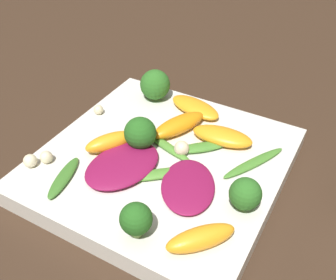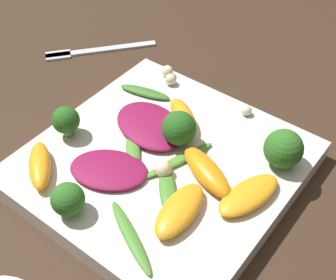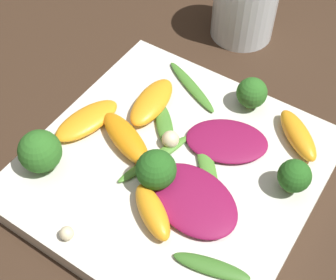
% 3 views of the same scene
% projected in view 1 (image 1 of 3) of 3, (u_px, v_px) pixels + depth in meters
% --- Properties ---
extents(ground_plane, '(2.40, 2.40, 0.00)m').
position_uv_depth(ground_plane, '(162.00, 172.00, 0.48)').
color(ground_plane, '#382619').
extents(plate, '(0.27, 0.27, 0.02)m').
position_uv_depth(plate, '(162.00, 164.00, 0.47)').
color(plate, silver).
rests_on(plate, ground_plane).
extents(radicchio_leaf_0, '(0.09, 0.11, 0.01)m').
position_uv_depth(radicchio_leaf_0, '(123.00, 165.00, 0.44)').
color(radicchio_leaf_0, maroon).
rests_on(radicchio_leaf_0, plate).
extents(radicchio_leaf_1, '(0.09, 0.10, 0.01)m').
position_uv_depth(radicchio_leaf_1, '(188.00, 186.00, 0.42)').
color(radicchio_leaf_1, maroon).
rests_on(radicchio_leaf_1, plate).
extents(orange_segment_0, '(0.06, 0.07, 0.02)m').
position_uv_depth(orange_segment_0, '(201.00, 238.00, 0.36)').
color(orange_segment_0, orange).
rests_on(orange_segment_0, plate).
extents(orange_segment_1, '(0.08, 0.04, 0.02)m').
position_uv_depth(orange_segment_1, '(222.00, 136.00, 0.48)').
color(orange_segment_1, orange).
rests_on(orange_segment_1, plate).
extents(orange_segment_2, '(0.05, 0.06, 0.02)m').
position_uv_depth(orange_segment_2, '(110.00, 142.00, 0.47)').
color(orange_segment_2, orange).
rests_on(orange_segment_2, plate).
extents(orange_segment_3, '(0.08, 0.05, 0.01)m').
position_uv_depth(orange_segment_3, '(195.00, 107.00, 0.53)').
color(orange_segment_3, orange).
rests_on(orange_segment_3, plate).
extents(orange_segment_4, '(0.06, 0.08, 0.02)m').
position_uv_depth(orange_segment_4, '(179.00, 125.00, 0.50)').
color(orange_segment_4, orange).
rests_on(orange_segment_4, plate).
extents(broccoli_floret_0, '(0.03, 0.03, 0.04)m').
position_uv_depth(broccoli_floret_0, '(136.00, 219.00, 0.36)').
color(broccoli_floret_0, '#7A9E51').
rests_on(broccoli_floret_0, plate).
extents(broccoli_floret_1, '(0.03, 0.03, 0.04)m').
position_uv_depth(broccoli_floret_1, '(245.00, 194.00, 0.39)').
color(broccoli_floret_1, '#7A9E51').
rests_on(broccoli_floret_1, plate).
extents(broccoli_floret_2, '(0.04, 0.04, 0.04)m').
position_uv_depth(broccoli_floret_2, '(141.00, 132.00, 0.46)').
color(broccoli_floret_2, '#84AD5B').
rests_on(broccoli_floret_2, plate).
extents(broccoli_floret_3, '(0.04, 0.04, 0.04)m').
position_uv_depth(broccoli_floret_3, '(155.00, 85.00, 0.55)').
color(broccoli_floret_3, '#84AD5B').
rests_on(broccoli_floret_3, plate).
extents(arugula_sprig_0, '(0.03, 0.07, 0.01)m').
position_uv_depth(arugula_sprig_0, '(64.00, 177.00, 0.43)').
color(arugula_sprig_0, '#3D7528').
rests_on(arugula_sprig_0, plate).
extents(arugula_sprig_1, '(0.09, 0.04, 0.01)m').
position_uv_depth(arugula_sprig_1, '(164.00, 145.00, 0.48)').
color(arugula_sprig_1, '#518E33').
rests_on(arugula_sprig_1, plate).
extents(arugula_sprig_2, '(0.06, 0.06, 0.01)m').
position_uv_depth(arugula_sprig_2, '(201.00, 147.00, 0.47)').
color(arugula_sprig_2, '#47842D').
rests_on(arugula_sprig_2, plate).
extents(arugula_sprig_3, '(0.05, 0.09, 0.01)m').
position_uv_depth(arugula_sprig_3, '(254.00, 163.00, 0.45)').
color(arugula_sprig_3, '#47842D').
rests_on(arugula_sprig_3, plate).
extents(arugula_sprig_4, '(0.08, 0.07, 0.01)m').
position_uv_depth(arugula_sprig_4, '(158.00, 174.00, 0.44)').
color(arugula_sprig_4, '#518E33').
rests_on(arugula_sprig_4, plate).
extents(macadamia_nut_0, '(0.01, 0.01, 0.01)m').
position_uv_depth(macadamia_nut_0, '(98.00, 110.00, 0.53)').
color(macadamia_nut_0, beige).
rests_on(macadamia_nut_0, plate).
extents(macadamia_nut_1, '(0.02, 0.02, 0.02)m').
position_uv_depth(macadamia_nut_1, '(182.00, 148.00, 0.46)').
color(macadamia_nut_1, beige).
rests_on(macadamia_nut_1, plate).
extents(macadamia_nut_2, '(0.02, 0.02, 0.02)m').
position_uv_depth(macadamia_nut_2, '(30.00, 161.00, 0.45)').
color(macadamia_nut_2, beige).
rests_on(macadamia_nut_2, plate).
extents(macadamia_nut_3, '(0.01, 0.01, 0.01)m').
position_uv_depth(macadamia_nut_3, '(46.00, 157.00, 0.45)').
color(macadamia_nut_3, beige).
rests_on(macadamia_nut_3, plate).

